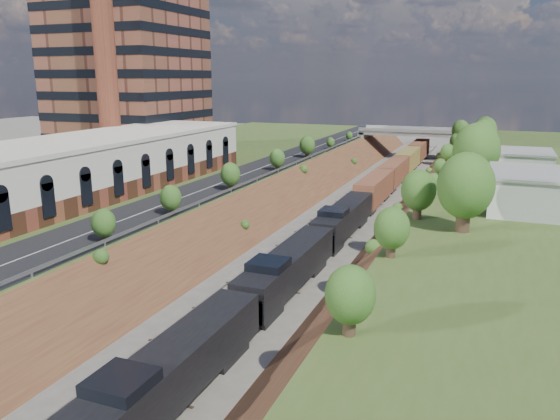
{
  "coord_description": "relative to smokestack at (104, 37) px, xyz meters",
  "views": [
    {
      "loc": [
        19.28,
        -12.73,
        19.29
      ],
      "look_at": [
        -0.77,
        37.85,
        6.0
      ],
      "focal_mm": 35.0,
      "sensor_mm": 36.0,
      "label": 1
    }
  ],
  "objects": [
    {
      "name": "platform_left",
      "position": [
        3.0,
        4.0,
        -22.5
      ],
      "size": [
        44.0,
        180.0,
        5.0
      ],
      "primitive_type": "cube",
      "color": "#415A25",
      "rests_on": "ground"
    },
    {
      "name": "road",
      "position": [
        20.5,
        4.0,
        -19.95
      ],
      "size": [
        8.0,
        180.0,
        0.1
      ],
      "primitive_type": "cube",
      "color": "black",
      "rests_on": "platform_left"
    },
    {
      "name": "embankment_right",
      "position": [
        47.0,
        4.0,
        -25.0
      ],
      "size": [
        10.0,
        180.0,
        10.0
      ],
      "primitive_type": "cube",
      "rotation": [
        0.0,
        0.79,
        0.0
      ],
      "color": "brown",
      "rests_on": "ground"
    },
    {
      "name": "embankment_left",
      "position": [
        25.0,
        4.0,
        -25.0
      ],
      "size": [
        10.0,
        180.0,
        10.0
      ],
      "primitive_type": "cube",
      "rotation": [
        0.0,
        0.79,
        0.0
      ],
      "color": "brown",
      "rests_on": "ground"
    },
    {
      "name": "overpass",
      "position": [
        36.0,
        66.0,
        -20.08
      ],
      "size": [
        24.5,
        8.3,
        7.4
      ],
      "color": "gray",
      "rests_on": "ground"
    },
    {
      "name": "tree_right_large",
      "position": [
        53.0,
        -16.0,
        -15.62
      ],
      "size": [
        5.25,
        5.25,
        7.61
      ],
      "color": "#473323",
      "rests_on": "platform_right"
    },
    {
      "name": "guardrail",
      "position": [
        24.6,
        3.8,
        -19.45
      ],
      "size": [
        0.1,
        171.0,
        0.7
      ],
      "color": "#99999E",
      "rests_on": "platform_left"
    },
    {
      "name": "tree_left_crest",
      "position": [
        24.2,
        -36.0,
        -17.96
      ],
      "size": [
        2.45,
        2.45,
        3.55
      ],
      "color": "#473323",
      "rests_on": "platform_left"
    },
    {
      "name": "rail_left_track",
      "position": [
        33.4,
        4.0,
        -24.91
      ],
      "size": [
        1.58,
        180.0,
        0.18
      ],
      "primitive_type": "cube",
      "color": "gray",
      "rests_on": "ground"
    },
    {
      "name": "smokestack",
      "position": [
        0.0,
        0.0,
        0.0
      ],
      "size": [
        3.2,
        3.2,
        40.0
      ],
      "primitive_type": "cylinder",
      "color": "brown",
      "rests_on": "platform_left"
    },
    {
      "name": "commercial_building",
      "position": [
        8.0,
        -18.0,
        -16.49
      ],
      "size": [
        14.3,
        62.3,
        7.0
      ],
      "color": "brown",
      "rests_on": "platform_left"
    },
    {
      "name": "white_building_near",
      "position": [
        59.5,
        -4.0,
        -18.0
      ],
      "size": [
        9.0,
        12.0,
        4.0
      ],
      "primitive_type": "cube",
      "color": "silver",
      "rests_on": "platform_right"
    },
    {
      "name": "white_building_far",
      "position": [
        59.0,
        18.0,
        -18.2
      ],
      "size": [
        8.0,
        10.0,
        3.6
      ],
      "primitive_type": "cube",
      "color": "silver",
      "rests_on": "platform_right"
    },
    {
      "name": "freight_train",
      "position": [
        38.6,
        10.58,
        -22.42
      ],
      "size": [
        3.06,
        123.24,
        4.57
      ],
      "color": "black",
      "rests_on": "ground"
    },
    {
      "name": "rail_right_track",
      "position": [
        38.6,
        4.0,
        -24.91
      ],
      "size": [
        1.58,
        180.0,
        0.18
      ],
      "primitive_type": "cube",
      "color": "gray",
      "rests_on": "ground"
    }
  ]
}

